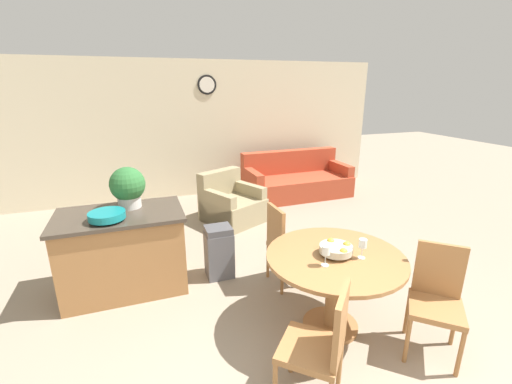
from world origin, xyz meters
TOP-DOWN VIEW (x-y plane):
  - wall_back at (0.00, 5.76)m, footprint 8.00×0.09m
  - dining_table at (0.43, 1.16)m, footprint 1.25×1.25m
  - dining_chair_near_left at (-0.09, 0.48)m, footprint 0.59×0.59m
  - dining_chair_near_right at (1.12, 0.64)m, footprint 0.59×0.59m
  - dining_chair_far_side at (0.32, 2.02)m, footprint 0.44×0.44m
  - fruit_bowl at (0.43, 1.16)m, footprint 0.30×0.30m
  - wine_glass_left at (0.25, 1.04)m, footprint 0.07×0.07m
  - wine_glass_right at (0.62, 1.04)m, footprint 0.07×0.07m
  - kitchen_island at (-1.41, 2.54)m, footprint 1.33×0.81m
  - teal_bowl at (-1.51, 2.35)m, footprint 0.36×0.36m
  - potted_plant at (-1.29, 2.70)m, footprint 0.38×0.38m
  - trash_bin at (-0.35, 2.43)m, footprint 0.32×0.28m
  - couch at (1.92, 4.99)m, footprint 2.15×1.02m
  - armchair at (0.27, 4.10)m, footprint 1.12×1.15m

SIDE VIEW (x-z plane):
  - armchair at x=0.27m, z-range -0.13..0.70m
  - couch at x=1.92m, z-range -0.15..0.75m
  - trash_bin at x=-0.35m, z-range 0.00..0.64m
  - kitchen_island at x=-1.41m, z-range 0.00..0.92m
  - dining_chair_near_left at x=-0.09m, z-range 0.05..1.01m
  - dining_chair_near_right at x=1.12m, z-range 0.05..1.01m
  - dining_chair_far_side at x=0.32m, z-range 0.05..1.01m
  - dining_table at x=0.43m, z-range 0.21..0.98m
  - fruit_bowl at x=0.43m, z-range 0.78..0.90m
  - wine_glass_left at x=0.25m, z-range 0.81..1.00m
  - wine_glass_right at x=0.62m, z-range 0.81..1.00m
  - teal_bowl at x=-1.51m, z-range 0.93..1.02m
  - potted_plant at x=-1.29m, z-range 0.93..1.39m
  - wall_back at x=0.00m, z-range 0.00..2.70m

